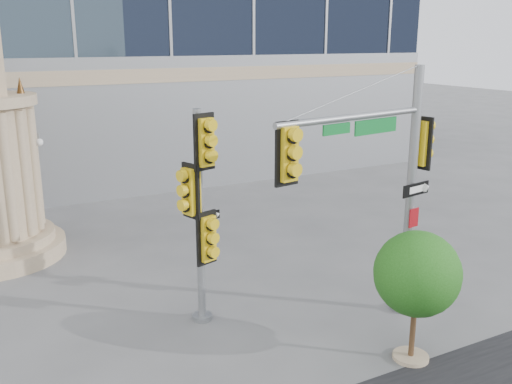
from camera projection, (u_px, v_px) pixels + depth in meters
name	position (u px, v px, depth m)	size (l,w,h in m)	color
ground	(307.00, 338.00, 13.21)	(120.00, 120.00, 0.00)	#545456
main_signal_pole	(382.00, 171.00, 12.96)	(4.74, 1.21, 6.14)	slate
secondary_signal_pole	(200.00, 202.00, 13.20)	(0.97, 0.69, 5.19)	slate
street_tree	(418.00, 277.00, 11.90)	(1.85, 1.81, 2.89)	tan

